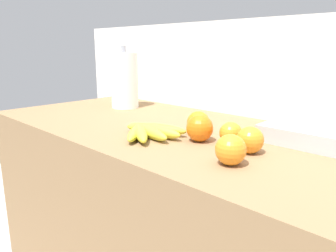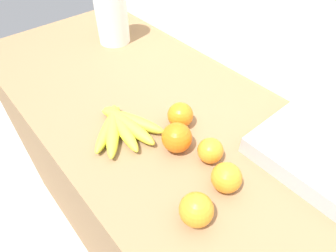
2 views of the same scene
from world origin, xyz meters
TOP-DOWN VIEW (x-y plane):
  - wall_back at (0.00, 0.36)m, footprint 2.27×0.06m
  - banana_bunch at (-0.17, -0.14)m, footprint 0.21×0.20m
  - orange_back_right at (0.05, -0.03)m, footprint 0.06×0.06m
  - orange_far_right at (-0.03, -0.07)m, footprint 0.08×0.08m
  - orange_center at (0.13, -0.06)m, footprint 0.07×0.07m
  - orange_back_left at (-0.09, 0.00)m, footprint 0.07×0.07m
  - orange_front at (0.15, -0.17)m, footprint 0.07×0.07m
  - paper_towel_roll at (-0.61, 0.13)m, footprint 0.12×0.12m
  - sink_basin at (0.25, 0.19)m, footprint 0.33×0.27m

SIDE VIEW (x-z plane):
  - wall_back at x=0.00m, z-range 0.00..1.30m
  - banana_bunch at x=-0.17m, z-range 0.93..0.97m
  - sink_basin at x=0.25m, z-range 0.86..1.05m
  - orange_back_right at x=0.05m, z-range 0.93..0.99m
  - orange_center at x=0.13m, z-range 0.93..1.00m
  - orange_back_left at x=-0.09m, z-range 0.93..1.00m
  - orange_front at x=0.15m, z-range 0.93..1.00m
  - orange_far_right at x=-0.03m, z-range 0.93..1.01m
  - paper_towel_roll at x=-0.61m, z-range 0.92..1.19m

